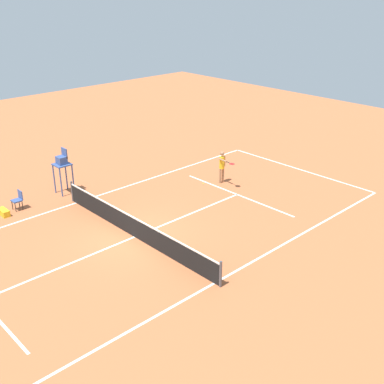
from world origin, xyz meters
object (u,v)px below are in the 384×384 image
Objects in this scene: player_serving at (222,164)px; tennis_ball at (203,184)px; courtside_chair_near at (18,199)px; umpire_chair at (62,164)px; equipment_bag at (4,212)px.

player_serving reaches higher than tennis_ball.
courtside_chair_near is (3.89, 8.74, 0.50)m from tennis_ball.
umpire_chair reaches higher than equipment_bag.
tennis_ball is at bearing -111.42° from equipment_bag.
player_serving is at bearing -112.44° from equipment_bag.
courtside_chair_near reaches higher than tennis_ball.
equipment_bag is (-0.40, 3.49, -1.46)m from umpire_chair.
tennis_ball is 0.03× the size of umpire_chair.
equipment_bag is (-0.14, 0.83, -0.38)m from courtside_chair_near.
courtside_chair_near is (4.46, 9.63, -0.55)m from player_serving.
equipment_bag is at bearing 96.51° from umpire_chair.
player_serving is 11.35m from equipment_bag.
courtside_chair_near is 1.25× the size of equipment_bag.
courtside_chair_near is 0.92m from equipment_bag.
umpire_chair is at bearing -28.35° from player_serving.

